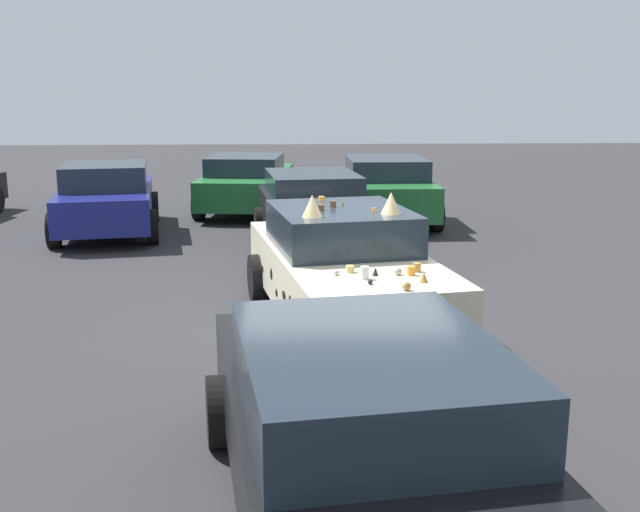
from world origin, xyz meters
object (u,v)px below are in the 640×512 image
object	(u,v)px
parked_sedan_row_back_center	(385,189)
parked_sedan_row_back_far	(364,432)
art_car_decorated	(343,267)
parked_sedan_near_left	(314,212)
parked_sedan_far_left	(247,183)
parked_sedan_behind_right	(107,199)

from	to	relation	value
parked_sedan_row_back_center	parked_sedan_row_back_far	xyz separation A→B (m)	(-11.79, 1.68, -0.03)
art_car_decorated	parked_sedan_near_left	distance (m)	4.44
parked_sedan_near_left	parked_sedan_row_back_center	xyz separation A→B (m)	(2.89, -1.69, 0.02)
parked_sedan_far_left	parked_sedan_row_back_center	distance (m)	3.49
art_car_decorated	parked_sedan_row_back_center	size ratio (longest dim) A/B	1.10
parked_sedan_near_left	parked_sedan_far_left	bearing A→B (deg)	-168.72
parked_sedan_far_left	parked_sedan_behind_right	world-z (taller)	parked_sedan_behind_right
parked_sedan_row_back_far	parked_sedan_behind_right	bearing A→B (deg)	13.38
parked_sedan_near_left	parked_sedan_row_back_center	distance (m)	3.35
art_car_decorated	parked_sedan_behind_right	bearing A→B (deg)	-155.01
parked_sedan_far_left	parked_sedan_behind_right	xyz separation A→B (m)	(-2.72, 2.72, 0.03)
parked_sedan_far_left	parked_sedan_near_left	distance (m)	4.67
parked_sedan_behind_right	parked_sedan_row_back_center	bearing A→B (deg)	-87.95
parked_sedan_far_left	parked_sedan_row_back_far	size ratio (longest dim) A/B	0.98
art_car_decorated	parked_sedan_far_left	bearing A→B (deg)	-179.87
art_car_decorated	parked_sedan_far_left	size ratio (longest dim) A/B	1.03
parked_sedan_far_left	parked_sedan_near_left	world-z (taller)	parked_sedan_near_left
parked_sedan_behind_right	parked_sedan_near_left	bearing A→B (deg)	-121.74
parked_sedan_row_back_center	parked_sedan_near_left	bearing A→B (deg)	149.25
parked_sedan_row_back_center	parked_sedan_behind_right	bearing A→B (deg)	100.92
art_car_decorated	parked_sedan_behind_right	size ratio (longest dim) A/B	1.08
art_car_decorated	parked_sedan_behind_right	distance (m)	7.54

